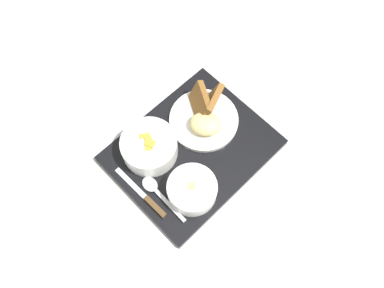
% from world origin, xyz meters
% --- Properties ---
extents(ground_plane, '(4.00, 4.00, 0.00)m').
position_xyz_m(ground_plane, '(0.00, 0.00, 0.00)').
color(ground_plane, silver).
extents(serving_tray, '(0.40, 0.34, 0.02)m').
position_xyz_m(serving_tray, '(0.00, 0.00, 0.01)').
color(serving_tray, black).
rests_on(serving_tray, ground_plane).
extents(bowl_salad, '(0.14, 0.14, 0.06)m').
position_xyz_m(bowl_salad, '(-0.08, 0.07, 0.05)').
color(bowl_salad, white).
rests_on(bowl_salad, serving_tray).
extents(bowl_soup, '(0.12, 0.12, 0.05)m').
position_xyz_m(bowl_soup, '(-0.09, -0.08, 0.05)').
color(bowl_soup, white).
rests_on(bowl_soup, serving_tray).
extents(plate_main, '(0.18, 0.18, 0.08)m').
position_xyz_m(plate_main, '(0.08, 0.03, 0.04)').
color(plate_main, white).
rests_on(plate_main, serving_tray).
extents(knife, '(0.02, 0.17, 0.01)m').
position_xyz_m(knife, '(-0.17, -0.01, 0.02)').
color(knife, silver).
rests_on(knife, serving_tray).
extents(spoon, '(0.04, 0.15, 0.01)m').
position_xyz_m(spoon, '(-0.14, -0.01, 0.02)').
color(spoon, silver).
rests_on(spoon, serving_tray).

